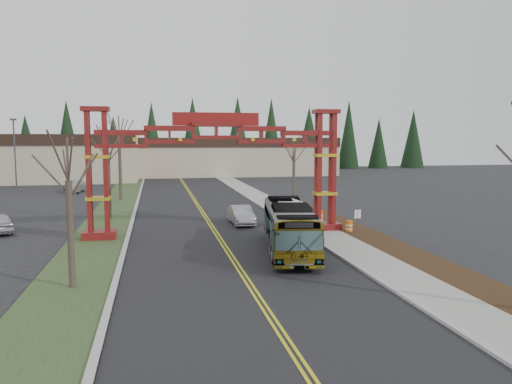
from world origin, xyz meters
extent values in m
plane|color=black|center=(0.00, 0.00, 0.00)|extent=(200.00, 200.00, 0.00)
cube|color=black|center=(0.00, 25.00, 0.01)|extent=(12.00, 110.00, 0.02)
cube|color=gold|center=(-0.12, 25.00, 0.03)|extent=(0.12, 100.00, 0.01)
cube|color=gold|center=(0.12, 25.00, 0.03)|extent=(0.12, 100.00, 0.01)
cube|color=#A6A7A2|center=(6.15, 25.00, 0.07)|extent=(0.30, 110.00, 0.15)
cube|color=gray|center=(7.60, 25.00, 0.08)|extent=(2.60, 110.00, 0.14)
cube|color=black|center=(10.20, 10.00, 0.06)|extent=(2.60, 50.00, 0.12)
cube|color=#2C4120|center=(-8.00, 25.00, 0.04)|extent=(4.00, 110.00, 0.08)
cube|color=#A6A7A2|center=(-6.15, 25.00, 0.07)|extent=(0.30, 110.00, 0.15)
cube|color=#5C0C13|center=(-8.00, 18.00, 0.30)|extent=(2.20, 1.60, 0.60)
cube|color=#5C0C13|center=(-8.55, 17.65, 4.60)|extent=(0.28, 0.28, 8.00)
cube|color=#5C0C13|center=(-7.45, 17.65, 4.60)|extent=(0.28, 0.28, 8.00)
cube|color=#5C0C13|center=(-8.55, 18.35, 4.60)|extent=(0.28, 0.28, 8.00)
cube|color=#5C0C13|center=(-7.45, 18.35, 4.60)|extent=(0.28, 0.28, 8.00)
cube|color=gold|center=(-8.00, 18.00, 2.80)|extent=(1.60, 1.10, 0.22)
cube|color=gold|center=(-8.00, 18.00, 5.60)|extent=(1.60, 1.10, 0.22)
cube|color=#5C0C13|center=(-8.00, 18.00, 8.75)|extent=(1.80, 1.20, 0.30)
cube|color=#5C0C13|center=(8.00, 18.00, 0.30)|extent=(2.20, 1.60, 0.60)
cube|color=#5C0C13|center=(7.45, 17.65, 4.60)|extent=(0.28, 0.28, 8.00)
cube|color=#5C0C13|center=(8.55, 17.65, 4.60)|extent=(0.28, 0.28, 8.00)
cube|color=#5C0C13|center=(7.45, 18.35, 4.60)|extent=(0.28, 0.28, 8.00)
cube|color=#5C0C13|center=(8.55, 18.35, 4.60)|extent=(0.28, 0.28, 8.00)
cube|color=gold|center=(8.00, 18.00, 2.80)|extent=(1.60, 1.10, 0.22)
cube|color=gold|center=(8.00, 18.00, 5.60)|extent=(1.60, 1.10, 0.22)
cube|color=#5C0C13|center=(8.00, 18.00, 8.75)|extent=(1.80, 1.20, 0.30)
cube|color=#5C0C13|center=(0.00, 18.00, 7.50)|extent=(16.00, 0.90, 1.00)
cube|color=#5C0C13|center=(0.00, 18.00, 6.60)|extent=(16.00, 0.90, 0.60)
cube|color=maroon|center=(0.00, 18.00, 8.15)|extent=(6.00, 0.25, 0.90)
cube|color=#BCA890|center=(10.00, 80.00, 3.50)|extent=(38.00, 20.00, 7.00)
cube|color=black|center=(10.00, 69.90, 6.20)|extent=(38.00, 0.40, 1.60)
cone|color=black|center=(-29.50, 92.00, 6.50)|extent=(5.60, 5.60, 13.00)
cylinder|color=#382D26|center=(-29.50, 92.00, 0.80)|extent=(0.80, 0.80, 1.60)
cone|color=black|center=(-21.00, 92.00, 6.50)|extent=(5.60, 5.60, 13.00)
cylinder|color=#382D26|center=(-21.00, 92.00, 0.80)|extent=(0.80, 0.80, 1.60)
cone|color=black|center=(-12.50, 92.00, 6.50)|extent=(5.60, 5.60, 13.00)
cylinder|color=#382D26|center=(-12.50, 92.00, 0.80)|extent=(0.80, 0.80, 1.60)
cone|color=black|center=(-4.00, 92.00, 6.50)|extent=(5.60, 5.60, 13.00)
cylinder|color=#382D26|center=(-4.00, 92.00, 0.80)|extent=(0.80, 0.80, 1.60)
cone|color=black|center=(4.50, 92.00, 6.50)|extent=(5.60, 5.60, 13.00)
cylinder|color=#382D26|center=(4.50, 92.00, 0.80)|extent=(0.80, 0.80, 1.60)
cone|color=black|center=(13.00, 92.00, 6.50)|extent=(5.60, 5.60, 13.00)
cylinder|color=#382D26|center=(13.00, 92.00, 0.80)|extent=(0.80, 0.80, 1.60)
cone|color=black|center=(21.50, 92.00, 6.50)|extent=(5.60, 5.60, 13.00)
cylinder|color=#382D26|center=(21.50, 92.00, 0.80)|extent=(0.80, 0.80, 1.60)
cone|color=black|center=(30.00, 92.00, 6.50)|extent=(5.60, 5.60, 13.00)
cylinder|color=#382D26|center=(30.00, 92.00, 0.80)|extent=(0.80, 0.80, 1.60)
cone|color=black|center=(38.50, 92.00, 6.50)|extent=(5.60, 5.60, 13.00)
cylinder|color=#382D26|center=(38.50, 92.00, 0.80)|extent=(0.80, 0.80, 1.60)
cone|color=black|center=(47.00, 92.00, 6.50)|extent=(5.60, 5.60, 13.00)
cylinder|color=#382D26|center=(47.00, 92.00, 0.80)|extent=(0.80, 0.80, 1.60)
cone|color=black|center=(55.50, 92.00, 6.50)|extent=(5.60, 5.60, 13.00)
cylinder|color=#382D26|center=(55.50, 92.00, 0.80)|extent=(0.80, 0.80, 1.60)
imported|color=#9B9DA2|center=(3.62, 11.87, 1.49)|extent=(4.28, 10.98, 2.98)
imported|color=#A5A8AD|center=(2.44, 22.00, 0.74)|extent=(1.66, 4.51, 1.47)
imported|color=gray|center=(-14.19, 49.81, 0.75)|extent=(1.95, 4.65, 1.50)
cylinder|color=#382D26|center=(-8.00, 6.61, 2.46)|extent=(0.29, 0.29, 4.93)
cylinder|color=#382D26|center=(-8.00, 6.61, 5.84)|extent=(0.11, 0.11, 2.02)
cylinder|color=#382D26|center=(-8.00, 26.11, 2.84)|extent=(0.29, 0.29, 5.68)
cylinder|color=#382D26|center=(-8.00, 26.11, 6.59)|extent=(0.11, 0.11, 2.01)
cylinder|color=#382D26|center=(-8.00, 39.91, 3.50)|extent=(0.35, 0.35, 7.01)
cylinder|color=#382D26|center=(-8.00, 39.91, 8.09)|extent=(0.13, 0.13, 2.39)
cylinder|color=#382D26|center=(10.00, 33.50, 2.54)|extent=(0.29, 0.29, 5.07)
cylinder|color=#382D26|center=(10.00, 33.50, 5.98)|extent=(0.11, 0.11, 2.00)
cylinder|color=#3F3F44|center=(-23.25, 57.77, 4.68)|extent=(0.21, 0.21, 9.35)
cube|color=#3F3F44|center=(-23.25, 57.77, 9.45)|extent=(0.83, 0.42, 0.26)
cylinder|color=#3F3F44|center=(8.93, 14.05, 1.05)|extent=(0.06, 0.06, 2.10)
cube|color=white|center=(8.93, 14.05, 1.82)|extent=(0.48, 0.14, 0.57)
cylinder|color=orange|center=(9.43, 16.76, 0.46)|extent=(0.48, 0.48, 0.91)
cylinder|color=white|center=(9.43, 16.76, 0.59)|extent=(0.49, 0.49, 0.11)
cylinder|color=white|center=(9.43, 16.76, 0.32)|extent=(0.49, 0.49, 0.11)
cylinder|color=orange|center=(8.57, 20.89, 0.54)|extent=(0.57, 0.57, 1.09)
cylinder|color=white|center=(8.57, 20.89, 0.71)|extent=(0.59, 0.59, 0.13)
cylinder|color=white|center=(8.57, 20.89, 0.38)|extent=(0.59, 0.59, 0.13)
cylinder|color=orange|center=(9.04, 22.74, 0.45)|extent=(0.46, 0.46, 0.89)
cylinder|color=white|center=(9.04, 22.74, 0.58)|extent=(0.48, 0.48, 0.11)
cylinder|color=white|center=(9.04, 22.74, 0.31)|extent=(0.48, 0.48, 0.11)
camera|label=1|loc=(-4.19, -16.71, 6.78)|focal=35.00mm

